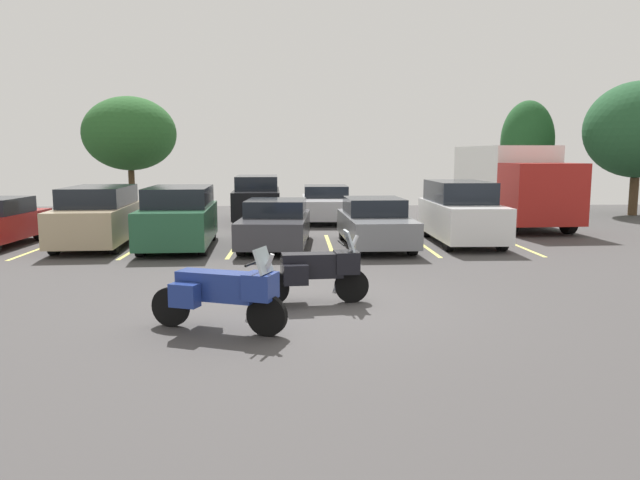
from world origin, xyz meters
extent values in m
cube|color=#423F3F|center=(0.00, 0.00, -0.05)|extent=(44.00, 44.00, 0.10)
cylinder|color=black|center=(0.64, 0.18, 0.32)|extent=(0.65, 0.18, 0.64)
cylinder|color=black|center=(-0.84, 0.03, 0.32)|extent=(0.65, 0.18, 0.64)
cube|color=black|center=(-0.10, 0.10, 0.72)|extent=(1.15, 0.49, 0.45)
cylinder|color=#B2B2B7|center=(0.52, 0.17, 0.73)|extent=(0.51, 0.12, 1.11)
cylinder|color=black|center=(0.45, 0.16, 1.13)|extent=(0.10, 0.62, 0.04)
cube|color=black|center=(0.54, 0.17, 0.77)|extent=(0.48, 0.51, 0.41)
cube|color=#B2C1CC|center=(0.59, 0.17, 1.17)|extent=(0.20, 0.45, 0.39)
cube|color=black|center=(-0.46, 0.40, 0.62)|extent=(0.46, 0.28, 0.36)
cube|color=black|center=(-0.40, -0.26, 0.62)|extent=(0.46, 0.28, 0.36)
cylinder|color=black|center=(-0.84, -1.90, 0.32)|extent=(0.64, 0.34, 0.64)
cylinder|color=black|center=(-2.42, -1.31, 0.32)|extent=(0.64, 0.34, 0.64)
cube|color=navy|center=(-1.63, -1.61, 0.72)|extent=(1.32, 0.80, 0.45)
cylinder|color=#B2B2B7|center=(-0.95, -1.86, 0.73)|extent=(0.50, 0.24, 1.11)
cylinder|color=black|center=(-1.03, -1.83, 1.13)|extent=(0.25, 0.59, 0.04)
cube|color=navy|center=(-0.93, -1.87, 0.77)|extent=(0.58, 0.59, 0.40)
cube|color=#B2C1CC|center=(-0.89, -1.89, 1.17)|extent=(0.31, 0.47, 0.39)
cube|color=navy|center=(-1.87, -1.16, 0.62)|extent=(0.50, 0.38, 0.36)
cube|color=navy|center=(-2.10, -1.79, 0.62)|extent=(0.50, 0.38, 0.36)
cube|color=#EAE066|center=(-7.96, 7.38, 0.00)|extent=(0.12, 4.78, 0.01)
cube|color=#EAE066|center=(-5.10, 7.38, 0.00)|extent=(0.12, 4.78, 0.01)
cube|color=#EAE066|center=(-2.24, 7.38, 0.00)|extent=(0.12, 4.78, 0.01)
cube|color=#EAE066|center=(0.63, 7.38, 0.00)|extent=(0.12, 4.78, 0.01)
cube|color=#EAE066|center=(3.49, 7.38, 0.00)|extent=(0.12, 4.78, 0.01)
cube|color=#EAE066|center=(6.35, 7.38, 0.00)|extent=(0.12, 4.78, 0.01)
cylinder|color=black|center=(-8.70, 8.94, 0.36)|extent=(0.24, 0.72, 0.71)
cube|color=tan|center=(-6.39, 7.56, 0.72)|extent=(2.18, 4.84, 1.00)
cube|color=black|center=(-6.41, 7.83, 1.51)|extent=(1.93, 3.26, 0.58)
cylinder|color=black|center=(-5.48, 6.02, 0.34)|extent=(0.26, 0.69, 0.67)
cylinder|color=black|center=(-7.08, 5.91, 0.34)|extent=(0.26, 0.69, 0.67)
cylinder|color=black|center=(-5.69, 9.22, 0.34)|extent=(0.26, 0.69, 0.67)
cylinder|color=black|center=(-7.30, 9.11, 0.34)|extent=(0.26, 0.69, 0.67)
cube|color=#235638|center=(-3.88, 7.10, 0.72)|extent=(2.16, 4.56, 1.03)
cube|color=black|center=(-3.90, 7.45, 1.52)|extent=(1.93, 3.12, 0.57)
cylinder|color=black|center=(-2.97, 5.62, 0.31)|extent=(0.25, 0.63, 0.62)
cylinder|color=black|center=(-4.63, 5.54, 0.31)|extent=(0.25, 0.63, 0.62)
cylinder|color=black|center=(-3.12, 8.66, 0.31)|extent=(0.25, 0.63, 0.62)
cylinder|color=black|center=(-4.79, 8.57, 0.31)|extent=(0.25, 0.63, 0.62)
cube|color=#38383D|center=(-1.01, 7.14, 0.58)|extent=(2.15, 4.76, 0.73)
cube|color=black|center=(-1.00, 7.30, 1.18)|extent=(1.84, 2.14, 0.47)
cylinder|color=black|center=(-0.30, 5.52, 0.33)|extent=(0.26, 0.67, 0.66)
cylinder|color=black|center=(-1.91, 5.61, 0.33)|extent=(0.26, 0.67, 0.66)
cylinder|color=black|center=(-0.11, 8.67, 0.33)|extent=(0.26, 0.67, 0.66)
cylinder|color=black|center=(-1.72, 8.77, 0.33)|extent=(0.26, 0.67, 0.66)
cube|color=slate|center=(1.97, 7.04, 0.59)|extent=(1.99, 4.70, 0.73)
cube|color=black|center=(1.96, 7.31, 1.21)|extent=(1.74, 2.14, 0.51)
cylinder|color=black|center=(2.80, 5.50, 0.35)|extent=(0.25, 0.71, 0.70)
cylinder|color=black|center=(1.26, 5.44, 0.35)|extent=(0.25, 0.71, 0.70)
cylinder|color=black|center=(2.68, 8.65, 0.35)|extent=(0.25, 0.71, 0.70)
cylinder|color=black|center=(1.14, 8.59, 0.35)|extent=(0.25, 0.71, 0.70)
cube|color=white|center=(4.75, 7.69, 0.75)|extent=(1.82, 4.52, 1.04)
cube|color=black|center=(4.75, 8.07, 1.60)|extent=(1.67, 2.86, 0.65)
cylinder|color=black|center=(5.53, 6.16, 0.36)|extent=(0.22, 0.71, 0.71)
cylinder|color=black|center=(3.97, 6.16, 0.36)|extent=(0.22, 0.71, 0.71)
cylinder|color=black|center=(5.53, 9.23, 0.36)|extent=(0.22, 0.71, 0.71)
cylinder|color=black|center=(3.98, 9.23, 0.36)|extent=(0.22, 0.71, 0.71)
cube|color=black|center=(-2.02, 14.17, 0.78)|extent=(2.01, 4.73, 1.09)
cube|color=black|center=(-2.03, 14.63, 1.60)|extent=(1.80, 3.11, 0.55)
cylinder|color=black|center=(-1.17, 12.61, 0.36)|extent=(0.25, 0.72, 0.71)
cylinder|color=black|center=(-2.75, 12.55, 0.36)|extent=(0.25, 0.72, 0.71)
cylinder|color=black|center=(-1.29, 15.78, 0.36)|extent=(0.25, 0.72, 0.71)
cylinder|color=black|center=(-2.86, 15.73, 0.36)|extent=(0.25, 0.72, 0.71)
cube|color=#B7B7BC|center=(0.85, 14.17, 0.61)|extent=(1.97, 4.83, 0.76)
cube|color=black|center=(0.85, 14.62, 1.23)|extent=(1.80, 2.13, 0.47)
cylinder|color=black|center=(1.67, 12.53, 0.36)|extent=(0.23, 0.72, 0.72)
cylinder|color=black|center=(0.00, 12.54, 0.36)|extent=(0.23, 0.72, 0.72)
cylinder|color=black|center=(1.70, 15.80, 0.36)|extent=(0.23, 0.72, 0.72)
cylinder|color=black|center=(0.02, 15.81, 0.36)|extent=(0.23, 0.72, 0.72)
cube|color=#A51E19|center=(8.09, 9.73, 1.41)|extent=(2.60, 2.03, 2.10)
cube|color=white|center=(7.88, 13.09, 1.72)|extent=(2.78, 4.99, 2.72)
cylinder|color=black|center=(9.15, 9.87, 0.45)|extent=(0.36, 0.92, 0.90)
cylinder|color=black|center=(7.03, 9.73, 0.45)|extent=(0.36, 0.92, 0.90)
cylinder|color=black|center=(8.87, 14.23, 0.45)|extent=(0.36, 0.92, 0.90)
cylinder|color=black|center=(6.75, 14.10, 0.45)|extent=(0.36, 0.92, 0.90)
cylinder|color=#4C3823|center=(15.02, 16.23, 0.86)|extent=(0.39, 0.39, 1.71)
ellipsoid|color=#23512D|center=(15.02, 16.23, 3.86)|extent=(4.69, 4.69, 4.31)
cylinder|color=#4C3823|center=(10.86, 18.56, 0.72)|extent=(0.27, 0.27, 1.44)
ellipsoid|color=#1E4C23|center=(10.86, 18.56, 3.39)|extent=(2.54, 2.54, 3.91)
cylinder|color=#4C3823|center=(-7.87, 17.06, 1.02)|extent=(0.28, 0.28, 2.04)
ellipsoid|color=#285B28|center=(-7.87, 17.06, 3.69)|extent=(4.14, 4.14, 3.29)
camera|label=1|loc=(-0.38, -10.95, 2.75)|focal=34.12mm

